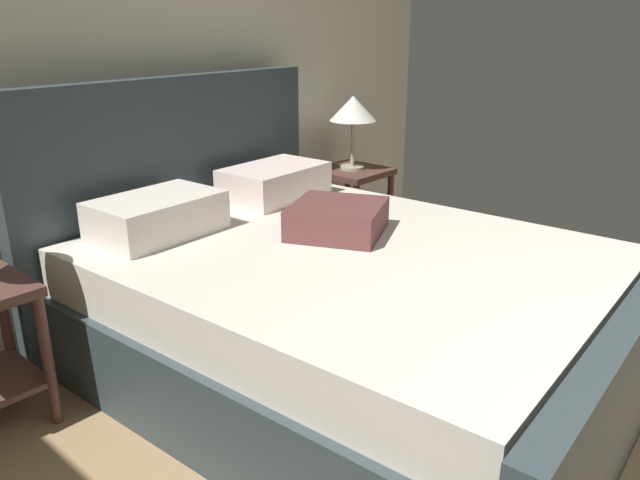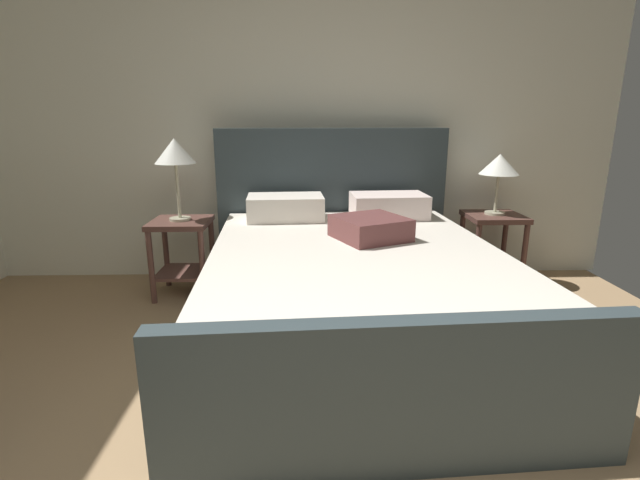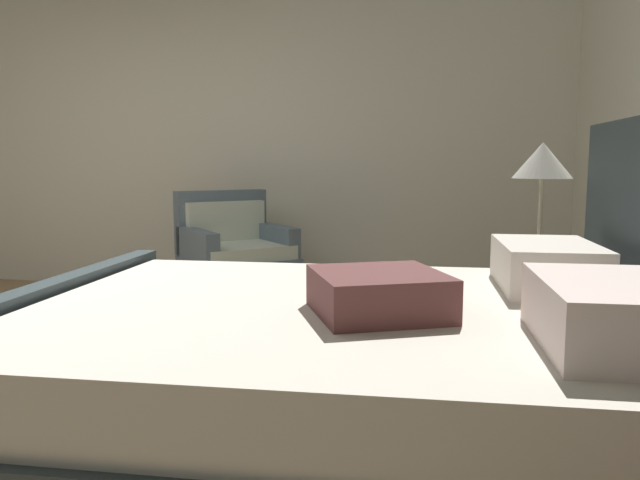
{
  "view_description": "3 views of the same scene",
  "coord_description": "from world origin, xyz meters",
  "px_view_note": "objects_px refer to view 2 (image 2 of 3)",
  "views": [
    {
      "loc": [
        -1.6,
        0.5,
        1.54
      ],
      "look_at": [
        0.37,
        2.26,
        0.59
      ],
      "focal_mm": 34.37,
      "sensor_mm": 36.0,
      "label": 1
    },
    {
      "loc": [
        0.04,
        -0.59,
        1.36
      ],
      "look_at": [
        0.13,
        2.36,
        0.57
      ],
      "focal_mm": 25.83,
      "sensor_mm": 36.0,
      "label": 2
    },
    {
      "loc": [
        2.37,
        2.43,
        1.11
      ],
      "look_at": [
        0.48,
        2.03,
        0.86
      ],
      "focal_mm": 34.13,
      "sensor_mm": 36.0,
      "label": 3
    }
  ],
  "objects_px": {
    "table_lamp_right": "(499,166)",
    "bed": "(351,284)",
    "nightstand_left": "(182,245)",
    "table_lamp_left": "(175,154)",
    "nightstand_right": "(492,238)"
  },
  "relations": [
    {
      "from": "bed",
      "to": "nightstand_right",
      "type": "distance_m",
      "value": 1.56
    },
    {
      "from": "nightstand_right",
      "to": "table_lamp_left",
      "type": "distance_m",
      "value": 2.61
    },
    {
      "from": "bed",
      "to": "table_lamp_right",
      "type": "relative_size",
      "value": 5.04
    },
    {
      "from": "table_lamp_right",
      "to": "nightstand_left",
      "type": "bearing_deg",
      "value": -176.65
    },
    {
      "from": "table_lamp_right",
      "to": "table_lamp_left",
      "type": "distance_m",
      "value": 2.51
    },
    {
      "from": "bed",
      "to": "table_lamp_left",
      "type": "xyz_separation_m",
      "value": [
        -1.25,
        0.78,
        0.76
      ]
    },
    {
      "from": "nightstand_left",
      "to": "table_lamp_left",
      "type": "xyz_separation_m",
      "value": [
        -0.0,
        0.0,
        0.7
      ]
    },
    {
      "from": "bed",
      "to": "nightstand_left",
      "type": "relative_size",
      "value": 4.07
    },
    {
      "from": "table_lamp_left",
      "to": "nightstand_left",
      "type": "bearing_deg",
      "value": -63.43
    },
    {
      "from": "nightstand_right",
      "to": "table_lamp_left",
      "type": "bearing_deg",
      "value": -176.65
    },
    {
      "from": "bed",
      "to": "nightstand_left",
      "type": "distance_m",
      "value": 1.47
    },
    {
      "from": "table_lamp_right",
      "to": "bed",
      "type": "bearing_deg",
      "value": -143.7
    },
    {
      "from": "nightstand_right",
      "to": "nightstand_left",
      "type": "height_order",
      "value": "same"
    },
    {
      "from": "nightstand_right",
      "to": "table_lamp_right",
      "type": "height_order",
      "value": "table_lamp_right"
    },
    {
      "from": "nightstand_right",
      "to": "table_lamp_right",
      "type": "bearing_deg",
      "value": 63.43
    }
  ]
}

